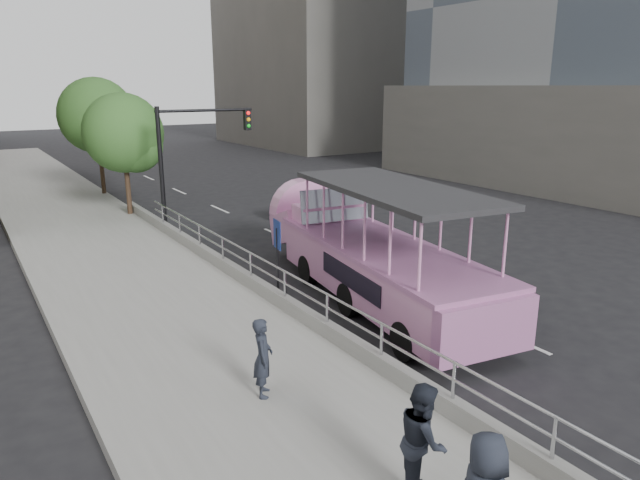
# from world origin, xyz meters

# --- Properties ---
(ground) EXTENTS (160.00, 160.00, 0.00)m
(ground) POSITION_xyz_m (0.00, 0.00, 0.00)
(ground) COLOR black
(sidewalk) EXTENTS (5.50, 80.00, 0.30)m
(sidewalk) POSITION_xyz_m (-5.75, 10.00, 0.15)
(sidewalk) COLOR gray
(sidewalk) RESTS_ON ground
(kerb_wall) EXTENTS (0.24, 30.00, 0.36)m
(kerb_wall) POSITION_xyz_m (-3.12, 2.00, 0.48)
(kerb_wall) COLOR gray
(kerb_wall) RESTS_ON sidewalk
(guardrail) EXTENTS (0.07, 22.00, 0.71)m
(guardrail) POSITION_xyz_m (-3.12, 2.00, 1.14)
(guardrail) COLOR #B5B6BA
(guardrail) RESTS_ON kerb_wall
(duck_boat) EXTENTS (4.04, 10.71, 3.47)m
(duck_boat) POSITION_xyz_m (-0.25, 2.35, 1.29)
(duck_boat) COLOR black
(duck_boat) RESTS_ON ground
(car) EXTENTS (2.05, 4.41, 1.46)m
(car) POSITION_xyz_m (2.86, 10.35, 0.73)
(car) COLOR white
(car) RESTS_ON ground
(pedestrian_near) EXTENTS (0.59, 0.67, 1.55)m
(pedestrian_near) POSITION_xyz_m (-5.58, -1.53, 1.07)
(pedestrian_near) COLOR #20242F
(pedestrian_near) RESTS_ON sidewalk
(pedestrian_mid) EXTENTS (1.03, 1.07, 1.73)m
(pedestrian_mid) POSITION_xyz_m (-4.93, -5.17, 1.17)
(pedestrian_mid) COLOR #20242F
(pedestrian_mid) RESTS_ON sidewalk
(parking_sign) EXTENTS (0.12, 0.55, 2.46)m
(parking_sign) POSITION_xyz_m (-2.78, 3.00, 1.57)
(parking_sign) COLOR black
(parking_sign) RESTS_ON ground
(traffic_signal) EXTENTS (4.20, 0.32, 5.20)m
(traffic_signal) POSITION_xyz_m (-1.70, 12.50, 3.50)
(traffic_signal) COLOR black
(traffic_signal) RESTS_ON ground
(street_tree_near) EXTENTS (3.52, 3.52, 5.72)m
(street_tree_near) POSITION_xyz_m (-3.30, 15.93, 3.82)
(street_tree_near) COLOR #322516
(street_tree_near) RESTS_ON ground
(street_tree_far) EXTENTS (3.97, 3.97, 6.45)m
(street_tree_far) POSITION_xyz_m (-3.10, 21.93, 4.31)
(street_tree_far) COLOR #322516
(street_tree_far) RESTS_ON ground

